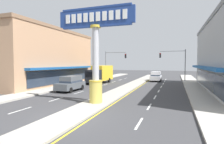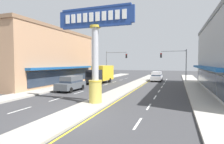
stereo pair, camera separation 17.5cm
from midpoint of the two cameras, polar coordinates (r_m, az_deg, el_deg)
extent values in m
plane|color=#3A3A3D|center=(12.64, -13.10, -13.71)|extent=(160.00, 160.00, 0.00)
cube|color=#A39E93|center=(29.14, 6.54, -4.12)|extent=(2.47, 52.00, 0.14)
cube|color=#ADA89E|center=(30.79, -11.38, -3.74)|extent=(2.82, 60.00, 0.18)
cube|color=#ADA89E|center=(26.52, 25.40, -5.02)|extent=(2.82, 60.00, 0.18)
cube|color=silver|center=(15.77, -26.50, -10.59)|extent=(0.14, 2.20, 0.01)
cube|color=silver|center=(19.00, -16.77, -8.15)|extent=(0.14, 2.20, 0.01)
cube|color=silver|center=(22.63, -10.08, -6.32)|extent=(0.14, 2.20, 0.01)
cube|color=silver|center=(26.49, -5.32, -4.95)|extent=(0.14, 2.20, 0.01)
cube|color=silver|center=(30.50, -1.80, -3.92)|extent=(0.14, 2.20, 0.01)
cube|color=silver|center=(34.60, 0.89, -3.11)|extent=(0.14, 2.20, 0.01)
cube|color=silver|center=(38.77, 3.00, -2.48)|extent=(0.14, 2.20, 0.01)
cube|color=silver|center=(42.99, 4.69, -1.96)|extent=(0.14, 2.20, 0.01)
cube|color=silver|center=(11.34, 8.52, -15.60)|extent=(0.14, 2.20, 0.01)
cube|color=silver|center=(15.52, 11.76, -10.56)|extent=(0.14, 2.20, 0.01)
cube|color=silver|center=(19.80, 13.56, -7.67)|extent=(0.14, 2.20, 0.01)
cube|color=silver|center=(24.12, 14.70, -5.80)|extent=(0.14, 2.20, 0.01)
cube|color=silver|center=(28.46, 15.49, -4.50)|extent=(0.14, 2.20, 0.01)
cube|color=silver|center=(32.82, 16.07, -3.55)|extent=(0.14, 2.20, 0.01)
cube|color=silver|center=(37.19, 16.51, -2.81)|extent=(0.14, 2.20, 0.01)
cube|color=silver|center=(41.57, 16.86, -2.24)|extent=(0.14, 2.20, 0.01)
cube|color=yellow|center=(29.50, 3.86, -4.15)|extent=(0.12, 52.00, 0.01)
cube|color=yellow|center=(28.86, 9.29, -4.34)|extent=(0.12, 52.00, 0.01)
cylinder|color=gold|center=(16.02, -4.90, -6.26)|extent=(1.11, 1.11, 1.84)
cylinder|color=gold|center=(15.89, -4.91, -2.78)|extent=(1.16, 1.16, 0.12)
cylinder|color=#B7B7BC|center=(15.84, -4.95, 5.73)|extent=(0.57, 0.57, 4.83)
cylinder|color=gold|center=(16.12, -4.99, 13.97)|extent=(0.91, 0.91, 0.20)
cube|color=navy|center=(16.29, -5.00, 16.72)|extent=(6.90, 0.24, 1.39)
cube|color=navy|center=(16.50, -5.01, 19.33)|extent=(6.35, 0.29, 0.16)
cube|color=navy|center=(16.13, -4.99, 14.04)|extent=(6.35, 0.29, 0.16)
cube|color=white|center=(17.41, -13.44, 15.75)|extent=(0.38, 0.06, 0.76)
cube|color=white|center=(17.10, -11.73, 16.00)|extent=(0.38, 0.06, 0.76)
cube|color=white|center=(16.82, -9.95, 16.25)|extent=(0.38, 0.06, 0.76)
cube|color=white|center=(16.54, -8.11, 16.49)|extent=(0.38, 0.06, 0.76)
cube|color=white|center=(16.28, -6.21, 16.72)|extent=(0.38, 0.06, 0.76)
cube|color=white|center=(16.04, -4.24, 16.94)|extent=(0.38, 0.06, 0.76)
cube|color=white|center=(15.82, -2.21, 17.15)|extent=(0.38, 0.06, 0.76)
cube|color=white|center=(15.62, -0.12, 17.34)|extent=(0.38, 0.06, 0.76)
cube|color=white|center=(15.44, 2.03, 17.52)|extent=(0.38, 0.06, 0.76)
cube|color=white|center=(15.27, 4.23, 17.67)|extent=(0.38, 0.06, 0.76)
cube|color=tan|center=(32.84, -20.81, 3.88)|extent=(8.87, 19.25, 8.59)
cube|color=#89674C|center=(33.25, -20.95, 11.70)|extent=(9.04, 19.64, 0.45)
cube|color=#195193|center=(29.90, -13.63, 1.32)|extent=(0.90, 16.37, 0.30)
cube|color=#283342|center=(30.19, -14.25, -1.22)|extent=(0.08, 15.79, 2.00)
cube|color=#195193|center=(25.42, 26.97, 1.28)|extent=(0.90, 19.94, 0.30)
cube|color=#283342|center=(25.55, 27.81, -2.18)|extent=(0.08, 19.24, 2.00)
cylinder|color=slate|center=(40.73, -1.59, 2.14)|extent=(0.16, 0.16, 6.20)
cylinder|color=slate|center=(40.01, 1.50, 6.14)|extent=(4.62, 0.12, 0.12)
cube|color=black|center=(39.16, 4.65, 5.02)|extent=(0.32, 0.24, 0.92)
sphere|color=red|center=(39.03, 4.60, 5.47)|extent=(0.17, 0.17, 0.17)
sphere|color=black|center=(39.02, 4.60, 5.03)|extent=(0.17, 0.17, 0.17)
sphere|color=black|center=(39.01, 4.59, 4.59)|extent=(0.17, 0.17, 0.17)
cylinder|color=slate|center=(37.33, 22.29, 1.87)|extent=(0.16, 0.16, 6.20)
cylinder|color=slate|center=(37.37, 18.81, 6.23)|extent=(4.62, 0.12, 0.12)
cube|color=black|center=(37.28, 15.22, 5.04)|extent=(0.32, 0.24, 0.92)
sphere|color=red|center=(37.15, 15.21, 5.51)|extent=(0.17, 0.17, 0.17)
sphere|color=black|center=(37.14, 15.21, 5.05)|extent=(0.17, 0.17, 0.17)
sphere|color=black|center=(37.13, 15.20, 4.59)|extent=(0.17, 0.17, 0.17)
cube|color=#4C5156|center=(24.07, -12.53, -4.12)|extent=(1.91, 4.61, 0.80)
cube|color=#4C5156|center=(24.15, -12.32, -2.19)|extent=(1.68, 2.86, 0.80)
cube|color=#283342|center=(24.17, -12.31, -2.85)|extent=(1.72, 2.89, 0.24)
cylinder|color=black|center=(22.46, -12.57, -5.54)|extent=(0.22, 0.68, 0.68)
cylinder|color=black|center=(23.43, -16.20, -5.24)|extent=(0.22, 0.68, 0.68)
cylinder|color=black|center=(24.90, -9.06, -4.69)|extent=(0.22, 0.68, 0.68)
cylinder|color=black|center=(25.78, -12.48, -4.47)|extent=(0.22, 0.68, 0.68)
cube|color=black|center=(30.10, -5.55, -1.33)|extent=(2.20, 2.11, 2.10)
cube|color=#283342|center=(29.24, -6.44, -0.87)|extent=(1.85, 0.18, 0.90)
cube|color=gold|center=(33.19, -2.68, -0.22)|extent=(2.45, 4.91, 2.60)
cylinder|color=black|center=(29.56, -4.07, -3.32)|extent=(0.30, 0.85, 0.84)
cylinder|color=black|center=(30.48, -7.32, -3.16)|extent=(0.30, 0.85, 0.84)
cylinder|color=black|center=(33.52, -0.58, -2.59)|extent=(0.30, 0.85, 0.84)
cylinder|color=black|center=(34.37, -3.68, -2.46)|extent=(0.30, 0.85, 0.84)
cube|color=silver|center=(36.97, 13.95, -1.73)|extent=(1.90, 4.60, 0.80)
cube|color=silver|center=(36.73, 13.93, -0.51)|extent=(1.67, 2.85, 0.80)
cube|color=#283342|center=(36.75, 13.93, -0.95)|extent=(1.71, 2.88, 0.24)
cylinder|color=black|center=(38.51, 12.87, -2.08)|extent=(0.22, 0.68, 0.68)
cylinder|color=black|center=(38.34, 15.46, -2.13)|extent=(0.22, 0.68, 0.68)
cylinder|color=black|center=(35.69, 12.31, -2.45)|extent=(0.22, 0.68, 0.68)
cylinder|color=black|center=(35.51, 15.11, -2.51)|extent=(0.22, 0.68, 0.68)
camera|label=1|loc=(0.09, -89.75, 0.01)|focal=29.23mm
camera|label=2|loc=(0.09, 90.25, -0.01)|focal=29.23mm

